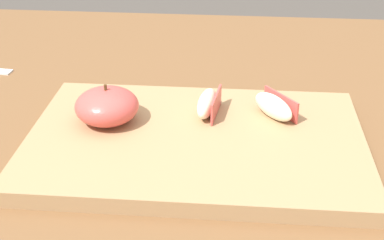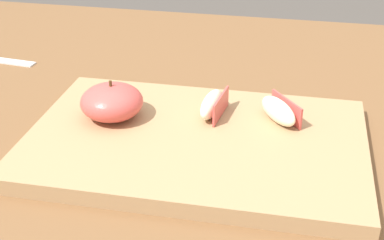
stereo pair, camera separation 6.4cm
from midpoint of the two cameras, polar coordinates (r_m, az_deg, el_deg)
dining_table at (r=0.73m, az=-2.01°, el=-8.26°), size 1.33×0.99×0.75m
cutting_board at (r=0.66m, az=-2.80°, el=-2.35°), size 0.39×0.26×0.02m
apple_half_skin_up at (r=0.69m, az=-11.34°, el=1.44°), size 0.08×0.08×0.05m
apple_wedge_left at (r=0.69m, az=5.78°, el=1.33°), size 0.06×0.07×0.03m
apple_wedge_back at (r=0.69m, az=-1.03°, el=1.64°), size 0.03×0.07×0.03m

